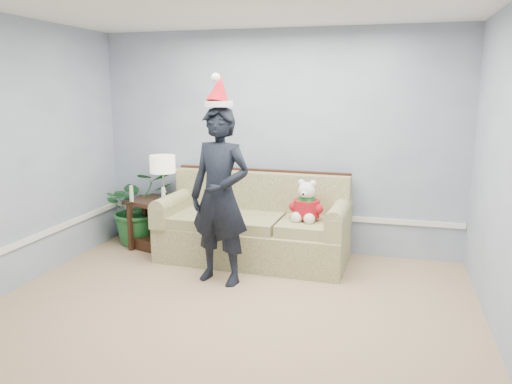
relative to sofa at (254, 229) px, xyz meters
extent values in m
cube|color=tan|center=(0.16, -2.04, -0.37)|extent=(4.50, 5.00, 0.02)
cube|color=#9BACC6|center=(0.16, 0.47, 0.99)|extent=(4.50, 0.02, 2.70)
cube|color=white|center=(0.16, 0.44, 0.09)|extent=(4.48, 0.03, 0.06)
cube|color=brown|center=(0.00, -0.06, -0.16)|extent=(2.22, 1.02, 0.42)
cube|color=brown|center=(-0.68, -0.11, 0.12)|extent=(0.67, 0.77, 0.13)
cube|color=brown|center=(0.00, -0.11, 0.12)|extent=(0.67, 0.77, 0.13)
cube|color=brown|center=(0.68, -0.11, 0.12)|extent=(0.67, 0.77, 0.13)
cube|color=brown|center=(0.00, 0.29, 0.34)|extent=(2.19, 0.29, 0.58)
cube|color=black|center=(0.00, 0.36, 0.64)|extent=(2.19, 0.15, 0.05)
cube|color=brown|center=(-1.00, -0.06, 0.18)|extent=(0.22, 0.94, 0.25)
cube|color=brown|center=(1.00, -0.06, 0.18)|extent=(0.22, 0.94, 0.25)
cube|color=#321A12|center=(-1.32, 0.08, 0.23)|extent=(0.78, 0.71, 0.05)
cube|color=#321A12|center=(-1.32, 0.08, -0.29)|extent=(0.70, 0.64, 0.15)
cube|color=#321A12|center=(-1.58, -0.12, -0.05)|extent=(0.07, 0.07, 0.62)
cube|color=#321A12|center=(-1.06, -0.12, -0.05)|extent=(0.07, 0.07, 0.62)
cube|color=#321A12|center=(-1.58, 0.29, -0.05)|extent=(0.07, 0.07, 0.62)
cube|color=#321A12|center=(-1.06, 0.29, -0.05)|extent=(0.07, 0.07, 0.62)
cylinder|color=silver|center=(-1.22, 0.12, 0.27)|extent=(0.15, 0.15, 0.03)
sphere|color=silver|center=(-1.22, 0.12, 0.36)|extent=(0.09, 0.09, 0.09)
cylinder|color=silver|center=(-1.22, 0.12, 0.50)|extent=(0.02, 0.02, 0.32)
cylinder|color=beige|center=(-1.22, 0.12, 0.71)|extent=(0.32, 0.32, 0.22)
cylinder|color=silver|center=(-1.56, -0.09, 0.31)|extent=(0.05, 0.05, 0.11)
cylinder|color=white|center=(-1.56, -0.09, 0.42)|extent=(0.04, 0.04, 0.09)
cylinder|color=silver|center=(-1.12, -0.09, 0.31)|extent=(0.05, 0.05, 0.11)
cylinder|color=white|center=(-1.12, -0.09, 0.42)|extent=(0.04, 0.04, 0.09)
imported|color=#1D5F2B|center=(-1.63, 0.19, 0.12)|extent=(1.16, 1.16, 0.97)
imported|color=black|center=(-0.15, -0.80, 0.55)|extent=(0.75, 0.57, 1.83)
cylinder|color=white|center=(-0.15, -0.80, 1.49)|extent=(0.33, 0.33, 0.06)
cone|color=red|center=(-0.15, -0.77, 1.63)|extent=(0.28, 0.34, 0.33)
sphere|color=white|center=(-0.15, -0.87, 1.74)|extent=(0.09, 0.09, 0.09)
sphere|color=white|center=(0.64, -0.10, 0.31)|extent=(0.27, 0.27, 0.27)
cylinder|color=red|center=(0.64, -0.10, 0.31)|extent=(0.33, 0.33, 0.19)
cylinder|color=#166A24|center=(0.64, -0.10, 0.42)|extent=(0.22, 0.22, 0.03)
sphere|color=white|center=(0.56, -0.23, 0.23)|extent=(0.12, 0.12, 0.12)
sphere|color=white|center=(0.71, -0.23, 0.23)|extent=(0.12, 0.12, 0.12)
sphere|color=white|center=(0.64, -0.11, 0.52)|extent=(0.19, 0.19, 0.19)
sphere|color=black|center=(0.64, -0.23, 0.50)|extent=(0.03, 0.03, 0.03)
sphere|color=white|center=(0.57, -0.10, 0.60)|extent=(0.07, 0.07, 0.07)
sphere|color=white|center=(0.71, -0.10, 0.60)|extent=(0.07, 0.07, 0.07)
camera|label=1|loc=(1.52, -5.51, 1.62)|focal=35.00mm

